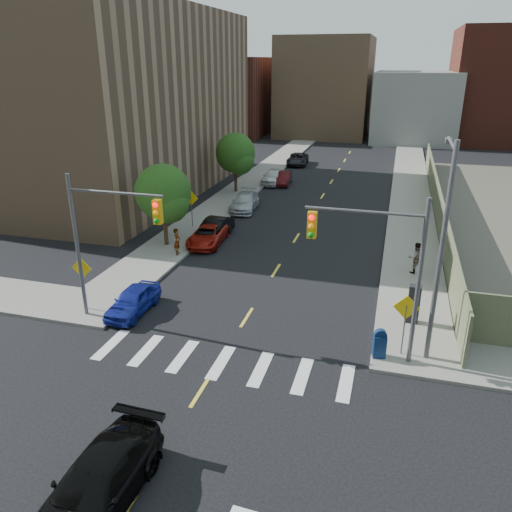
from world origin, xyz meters
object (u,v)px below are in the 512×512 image
Objects in this scene: parked_car_grey at (298,159)px; pedestrian_west at (177,242)px; parked_car_silver at (245,202)px; black_sedan at (97,485)px; parked_car_maroon at (283,178)px; payphone at (414,304)px; parked_car_black at (214,229)px; pedestrian_east at (416,258)px; parked_car_red at (208,235)px; parked_car_white at (273,177)px; mailbox at (380,344)px; parked_car_blue at (133,301)px.

parked_car_grey is 2.86× the size of pedestrian_west.
black_sedan is (4.70, -29.25, 0.04)m from parked_car_silver.
parked_car_maroon is 28.66m from payphone.
black_sedan is at bearing -89.71° from parked_car_maroon.
parked_car_black is 2.25× the size of pedestrian_east.
parked_car_black is 0.93× the size of parked_car_red.
payphone reaches higher than pedestrian_east.
pedestrian_east is (12.92, -30.15, 0.39)m from parked_car_grey.
pedestrian_east is (13.32, -2.92, 0.39)m from parked_car_black.
pedestrian_east is at bearing -54.94° from parked_car_white.
mailbox is (11.80, -12.44, 0.08)m from parked_car_black.
payphone is 6.08m from pedestrian_east.
mailbox is at bearing -4.54° from parked_car_blue.
payphone is at bearing -75.22° from parked_car_grey.
black_sedan is 3.99× the size of mailbox.
parked_car_white is 2.58× the size of pedestrian_west.
parked_car_silver reaches higher than parked_car_grey.
mailbox is 3.71m from payphone.
parked_car_black is 22.49m from black_sedan.
parked_car_red is 3.50× the size of mailbox.
parked_car_blue is 2.95× the size of mailbox.
parked_car_black is at bearing -95.45° from parked_car_grey.
pedestrian_west reaches higher than parked_car_black.
parked_car_silver is 9.68m from parked_car_white.
parked_car_red is 2.41× the size of pedestrian_east.
parked_car_red is 28.54m from parked_car_grey.
parked_car_silver is at bearing -17.15° from pedestrian_west.
pedestrian_east is at bearing 93.00° from payphone.
parked_car_blue is 18.69m from parked_car_silver.
parked_car_red is at bearing -95.42° from parked_car_grey.
parked_car_grey is (0.40, 19.98, -0.01)m from parked_car_silver.
parked_car_red is at bearing 90.30° from parked_car_blue.
parked_car_red is at bearing -24.45° from pedestrian_east.
parked_car_black is at bearing -29.87° from pedestrian_east.
parked_car_grey is (0.40, 28.53, 0.06)m from parked_car_red.
pedestrian_east is at bearing -42.47° from parked_car_silver.
mailbox reaches higher than parked_car_silver.
black_sedan is at bearing -118.39° from payphone.
parked_car_black is at bearing -88.81° from parked_car_white.
parked_car_red is 1.15× the size of parked_car_maroon.
parked_car_black reaches higher than parked_car_grey.
parked_car_silver is 3.75× the size of mailbox.
parked_car_blue is at bearing 15.08° from pedestrian_east.
parked_car_white reaches higher than parked_car_blue.
black_sedan is 15.51m from payphone.
parked_car_silver is 2.58× the size of pedestrian_east.
parked_car_red is 0.88× the size of black_sedan.
black_sedan is at bearing -73.95° from parked_car_black.
pedestrian_west is at bearing -100.51° from parked_car_black.
pedestrian_west is (-14.16, 5.07, -0.08)m from payphone.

